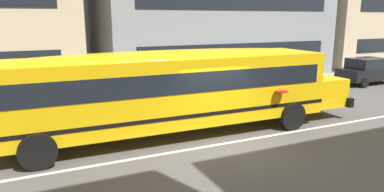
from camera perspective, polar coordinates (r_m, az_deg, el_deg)
The scene contains 5 objects.
ground_plane at distance 11.64m, azimuth 4.45°, elevation -7.88°, with size 400.00×400.00×0.00m, color #54514F.
sidewalk_far at distance 19.18m, azimuth -8.06°, elevation 0.23°, with size 120.00×3.00×0.01m, color gray.
lane_centreline at distance 11.63m, azimuth 4.45°, elevation -7.87°, with size 110.00×0.16×0.01m, color silver.
school_bus at distance 12.22m, azimuth -2.52°, elevation 1.78°, with size 13.39×3.30×2.98m.
parked_car_black_by_hydrant at distance 24.66m, azimuth 26.66°, elevation 3.73°, with size 3.93×1.94×1.64m.
Camera 1 is at (-5.40, -9.48, 4.05)m, focal length 32.71 mm.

